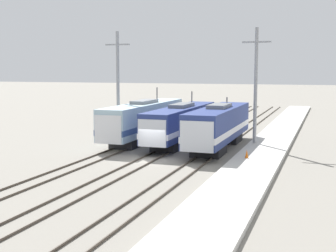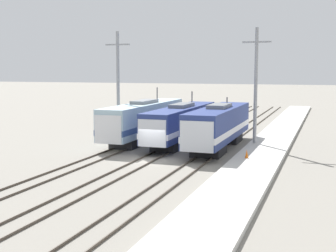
# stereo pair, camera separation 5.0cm
# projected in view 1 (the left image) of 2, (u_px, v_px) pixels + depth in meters

# --- Properties ---
(ground_plane) EXTENTS (400.00, 400.00, 0.00)m
(ground_plane) POSITION_uv_depth(u_px,v_px,m) (147.00, 160.00, 39.65)
(ground_plane) COLOR gray
(rail_pair_far_left) EXTENTS (1.51, 120.00, 0.15)m
(rail_pair_far_left) POSITION_uv_depth(u_px,v_px,m) (101.00, 156.00, 41.06)
(rail_pair_far_left) COLOR #4C4238
(rail_pair_far_left) RESTS_ON ground_plane
(rail_pair_center) EXTENTS (1.51, 120.00, 0.15)m
(rail_pair_center) POSITION_uv_depth(u_px,v_px,m) (147.00, 159.00, 39.64)
(rail_pair_center) COLOR #4C4238
(rail_pair_center) RESTS_ON ground_plane
(rail_pair_far_right) EXTENTS (1.51, 120.00, 0.15)m
(rail_pair_far_right) POSITION_uv_depth(u_px,v_px,m) (197.00, 163.00, 38.23)
(rail_pair_far_right) COLOR #4C4238
(rail_pair_far_right) RESTS_ON ground_plane
(locomotive_far_left) EXTENTS (2.93, 17.74, 5.59)m
(locomotive_far_left) POSITION_uv_depth(u_px,v_px,m) (143.00, 120.00, 49.95)
(locomotive_far_left) COLOR #232326
(locomotive_far_left) RESTS_ON ground_plane
(locomotive_center) EXTENTS (2.86, 17.23, 5.24)m
(locomotive_center) POSITION_uv_depth(u_px,v_px,m) (180.00, 123.00, 48.02)
(locomotive_center) COLOR black
(locomotive_center) RESTS_ON ground_plane
(locomotive_far_right) EXTENTS (3.11, 16.21, 4.79)m
(locomotive_far_right) POSITION_uv_depth(u_px,v_px,m) (218.00, 126.00, 44.98)
(locomotive_far_right) COLOR black
(locomotive_far_right) RESTS_ON ground_plane
(catenary_tower_left) EXTENTS (2.82, 0.35, 11.71)m
(catenary_tower_left) POSITION_uv_depth(u_px,v_px,m) (118.00, 84.00, 50.78)
(catenary_tower_left) COLOR gray
(catenary_tower_left) RESTS_ON ground_plane
(catenary_tower_right) EXTENTS (2.82, 0.35, 11.71)m
(catenary_tower_right) POSITION_uv_depth(u_px,v_px,m) (256.00, 86.00, 45.95)
(catenary_tower_right) COLOR gray
(catenary_tower_right) RESTS_ON ground_plane
(platform) EXTENTS (4.00, 120.00, 0.34)m
(platform) POSITION_uv_depth(u_px,v_px,m) (253.00, 165.00, 36.74)
(platform) COLOR beige
(platform) RESTS_ON ground_plane
(traffic_cone) EXTENTS (0.29, 0.29, 0.70)m
(traffic_cone) POSITION_uv_depth(u_px,v_px,m) (247.00, 154.00, 38.78)
(traffic_cone) COLOR orange
(traffic_cone) RESTS_ON platform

